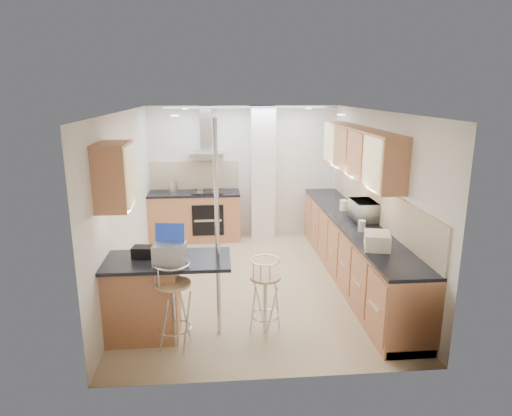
{
  "coord_description": "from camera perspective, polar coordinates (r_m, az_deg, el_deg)",
  "views": [
    {
      "loc": [
        -0.52,
        -6.33,
        2.78
      ],
      "look_at": [
        0.05,
        0.2,
        1.08
      ],
      "focal_mm": 32.0,
      "sensor_mm": 36.0,
      "label": 1
    }
  ],
  "objects": [
    {
      "name": "bar_stool_near",
      "position": [
        5.17,
        -10.22,
        -11.87
      ],
      "size": [
        0.47,
        0.47,
        1.0
      ],
      "primitive_type": null,
      "rotation": [
        0.0,
        0.0,
        0.16
      ],
      "color": "tan",
      "rests_on": "ground"
    },
    {
      "name": "jar_a",
      "position": [
        7.38,
        10.88,
        0.34
      ],
      "size": [
        0.15,
        0.15,
        0.17
      ],
      "primitive_type": "cylinder",
      "rotation": [
        0.0,
        0.0,
        0.29
      ],
      "color": "white",
      "rests_on": "right_counter"
    },
    {
      "name": "microwave",
      "position": [
        6.87,
        13.46,
        -0.32
      ],
      "size": [
        0.37,
        0.54,
        0.3
      ],
      "primitive_type": "imported",
      "rotation": [
        0.0,
        0.0,
        1.59
      ],
      "color": "silver",
      "rests_on": "right_counter"
    },
    {
      "name": "ground",
      "position": [
        6.93,
        -0.27,
        -9.11
      ],
      "size": [
        4.8,
        4.8,
        0.0
      ],
      "primitive_type": "plane",
      "color": "tan",
      "rests_on": "ground"
    },
    {
      "name": "jar_b",
      "position": [
        7.42,
        11.4,
        0.32
      ],
      "size": [
        0.14,
        0.14,
        0.15
      ],
      "primitive_type": "cylinder",
      "rotation": [
        0.0,
        0.0,
        0.29
      ],
      "color": "white",
      "rests_on": "right_counter"
    },
    {
      "name": "jar_d",
      "position": [
        6.35,
        13.09,
        -2.18
      ],
      "size": [
        0.12,
        0.12,
        0.15
      ],
      "primitive_type": "cylinder",
      "rotation": [
        0.0,
        0.0,
        0.26
      ],
      "color": "silver",
      "rests_on": "right_counter"
    },
    {
      "name": "bag",
      "position": [
        5.35,
        -13.94,
        -5.35
      ],
      "size": [
        0.25,
        0.2,
        0.13
      ],
      "primitive_type": "cube",
      "rotation": [
        0.0,
        0.0,
        -0.15
      ],
      "color": "black",
      "rests_on": "peninsula"
    },
    {
      "name": "laptop",
      "position": [
        5.05,
        -10.73,
        -5.73
      ],
      "size": [
        0.37,
        0.29,
        0.23
      ],
      "primitive_type": "cube",
      "rotation": [
        0.0,
        0.0,
        -0.12
      ],
      "color": "#9DA0A4",
      "rests_on": "peninsula"
    },
    {
      "name": "room_shell",
      "position": [
        6.87,
        2.15,
        4.14
      ],
      "size": [
        3.64,
        4.84,
        2.51
      ],
      "color": "white",
      "rests_on": "ground"
    },
    {
      "name": "jar_c",
      "position": [
        6.72,
        13.49,
        -1.17
      ],
      "size": [
        0.15,
        0.15,
        0.18
      ],
      "primitive_type": "cylinder",
      "rotation": [
        0.0,
        0.0,
        -0.09
      ],
      "color": "#ADA08A",
      "rests_on": "right_counter"
    },
    {
      "name": "right_counter",
      "position": [
        7.04,
        12.03,
        -5.04
      ],
      "size": [
        0.63,
        4.4,
        0.92
      ],
      "color": "#AA6844",
      "rests_on": "ground"
    },
    {
      "name": "bread_bin",
      "position": [
        5.71,
        14.9,
        -3.97
      ],
      "size": [
        0.38,
        0.43,
        0.19
      ],
      "primitive_type": "cube",
      "rotation": [
        0.0,
        0.0,
        -0.26
      ],
      "color": "white",
      "rests_on": "right_counter"
    },
    {
      "name": "bar_stool_end",
      "position": [
        5.41,
        1.16,
        -10.91
      ],
      "size": [
        0.5,
        0.5,
        0.92
      ],
      "primitive_type": null,
      "rotation": [
        0.0,
        0.0,
        1.15
      ],
      "color": "tan",
      "rests_on": "ground"
    },
    {
      "name": "peninsula",
      "position": [
        5.43,
        -11.09,
        -10.89
      ],
      "size": [
        1.47,
        0.72,
        0.94
      ],
      "color": "#AA6844",
      "rests_on": "ground"
    },
    {
      "name": "back_counter",
      "position": [
        8.75,
        -7.64,
        -0.96
      ],
      "size": [
        1.7,
        0.63,
        0.92
      ],
      "color": "#AA6844",
      "rests_on": "ground"
    },
    {
      "name": "kettle",
      "position": [
        8.62,
        -10.29,
        2.62
      ],
      "size": [
        0.16,
        0.16,
        0.23
      ],
      "primitive_type": "cylinder",
      "color": "#B2B5B7",
      "rests_on": "back_counter"
    }
  ]
}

